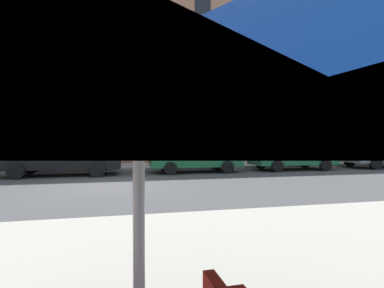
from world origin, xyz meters
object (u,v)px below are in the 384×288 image
pickup_gray (382,150)px  sedan_green (194,153)px  patio_umbrella (138,90)px  sedan_green_midblock (293,152)px  pickup_black (57,153)px

pickup_gray → sedan_green: bearing=-180.0°
patio_umbrella → sedan_green_midblock: bearing=55.7°
pickup_black → patio_umbrella: 13.09m
pickup_black → pickup_gray: size_ratio=1.00×
pickup_gray → patio_umbrella: 19.18m
pickup_black → patio_umbrella: bearing=-76.5°
pickup_black → sedan_green_midblock: (11.71, -0.00, -0.08)m
sedan_green → pickup_gray: (11.09, 0.00, 0.08)m
sedan_green_midblock → pickup_gray: size_ratio=0.86×
sedan_green_midblock → pickup_gray: 5.68m
pickup_gray → patio_umbrella: bearing=-138.5°
pickup_black → sedan_green_midblock: size_ratio=1.16×
sedan_green_midblock → patio_umbrella: size_ratio=1.25×
sedan_green_midblock → pickup_black: bearing=180.0°
pickup_black → sedan_green: pickup_black is taller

